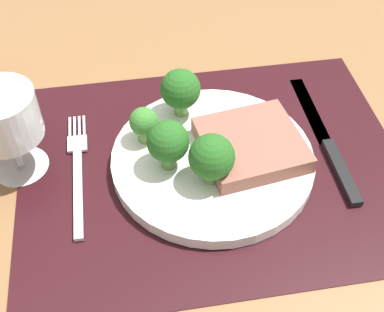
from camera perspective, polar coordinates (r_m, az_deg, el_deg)
The scene contains 11 objects.
ground_plane at distance 63.16cm, azimuth 2.22°, elevation -2.00°, with size 140.00×110.00×3.00cm, color brown.
placemat at distance 61.92cm, azimuth 2.27°, elevation -1.01°, with size 46.03×35.72×0.30cm, color black.
plate at distance 61.21cm, azimuth 2.29°, elevation -0.42°, with size 24.07×24.07×1.60cm, color white.
steak at distance 60.72cm, azimuth 6.60°, elevation 1.28°, with size 11.39×10.95×2.10cm, color #8C5647.
broccoli_near_steak at distance 56.93cm, azimuth -2.69°, elevation 1.52°, with size 4.84×4.84×6.27cm.
broccoli_near_fork at distance 55.44cm, azimuth 2.20°, elevation -0.17°, with size 5.15×5.15×6.31cm.
broccoli_center at distance 63.27cm, azimuth -1.29°, elevation 7.37°, with size 5.01×5.01×6.46cm.
broccoli_back_left at distance 60.82cm, azimuth -5.37°, elevation 3.68°, with size 3.48×3.48×4.64cm.
fork at distance 62.29cm, azimuth -12.58°, elevation -1.54°, with size 2.40×19.20×0.50cm.
knife at distance 65.72cm, azimuth 14.94°, elevation 1.18°, with size 1.80×23.00×0.80cm.
wine_glass at distance 59.92cm, azimuth -20.14°, elevation 3.77°, with size 7.97×7.97×11.27cm.
Camera 1 is at (-9.01, -40.13, 46.44)cm, focal length 47.98 mm.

